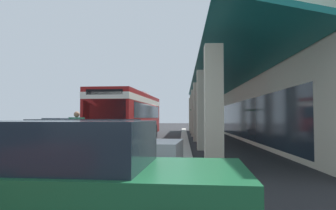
{
  "coord_description": "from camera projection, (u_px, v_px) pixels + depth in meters",
  "views": [
    {
      "loc": [
        23.36,
        2.65,
        1.51
      ],
      "look_at": [
        4.47,
        1.72,
        2.29
      ],
      "focal_mm": 32.77,
      "sensor_mm": 36.0,
      "label": 1
    }
  ],
  "objects": [
    {
      "name": "ground",
      "position": [
        254.0,
        138.0,
        22.99
      ],
      "size": [
        120.0,
        120.0,
        0.0
      ],
      "primitive_type": "plane",
      "color": "#262628"
    },
    {
      "name": "parked_sedan_white",
      "position": [
        57.0,
        127.0,
        25.58
      ],
      "size": [
        4.53,
        2.25,
        1.47
      ],
      "color": "silver",
      "rests_on": "ground"
    },
    {
      "name": "potted_palm",
      "position": [
        201.0,
        128.0,
        27.11
      ],
      "size": [
        1.46,
        1.8,
        2.27
      ],
      "color": "gray",
      "rests_on": "ground"
    },
    {
      "name": "curb_strip",
      "position": [
        184.0,
        138.0,
        21.97
      ],
      "size": [
        36.66,
        0.5,
        0.12
      ],
      "primitive_type": "cube",
      "color": "#9E998E",
      "rests_on": "ground"
    },
    {
      "name": "parked_sedan_silver",
      "position": [
        92.0,
        147.0,
        7.78
      ],
      "size": [
        2.7,
        4.54,
        1.47
      ],
      "color": "#B2B5BA",
      "rests_on": "ground"
    },
    {
      "name": "plaza_building",
      "position": [
        320.0,
        87.0,
        21.65
      ],
      "size": [
        30.85,
        15.22,
        7.38
      ],
      "color": "beige",
      "rests_on": "ground"
    },
    {
      "name": "parked_sedan_green",
      "position": [
        58.0,
        180.0,
        3.71
      ],
      "size": [
        2.62,
        4.5,
        1.47
      ],
      "color": "#195933",
      "rests_on": "ground"
    },
    {
      "name": "transit_bus",
      "position": [
        130.0,
        113.0,
        21.03
      ],
      "size": [
        11.34,
        3.27,
        3.34
      ],
      "color": "maroon",
      "rests_on": "ground"
    },
    {
      "name": "pedestrian",
      "position": [
        77.0,
        131.0,
        12.16
      ],
      "size": [
        0.56,
        0.48,
        1.76
      ],
      "color": "#38383D",
      "rests_on": "ground"
    }
  ]
}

